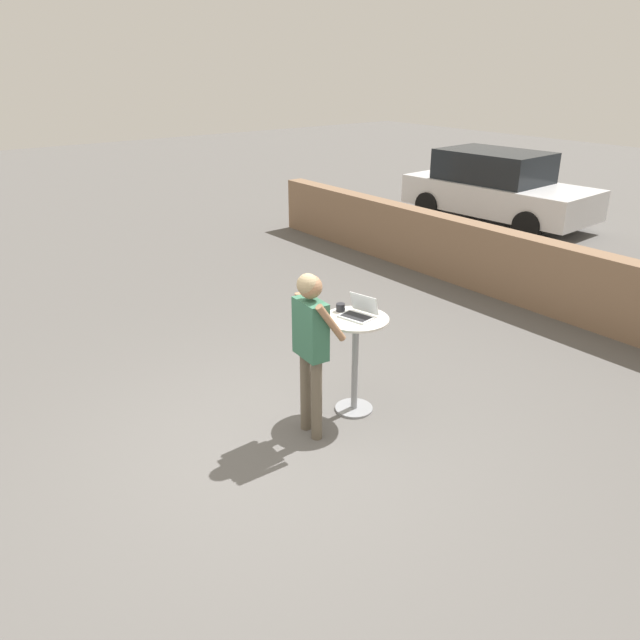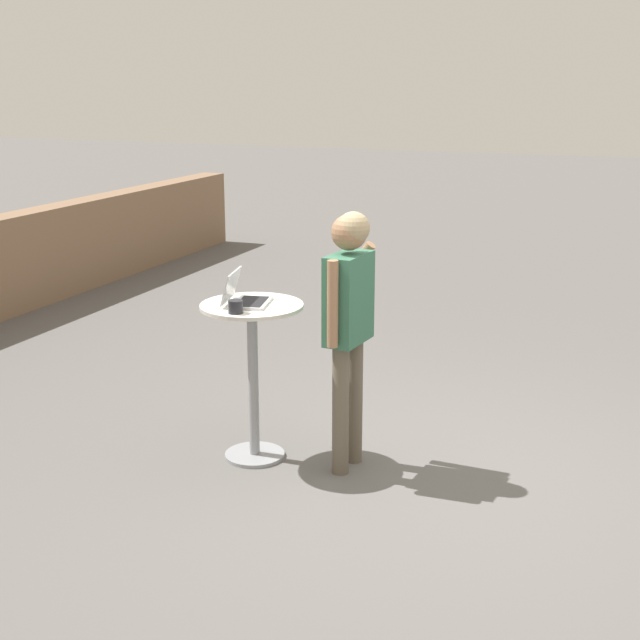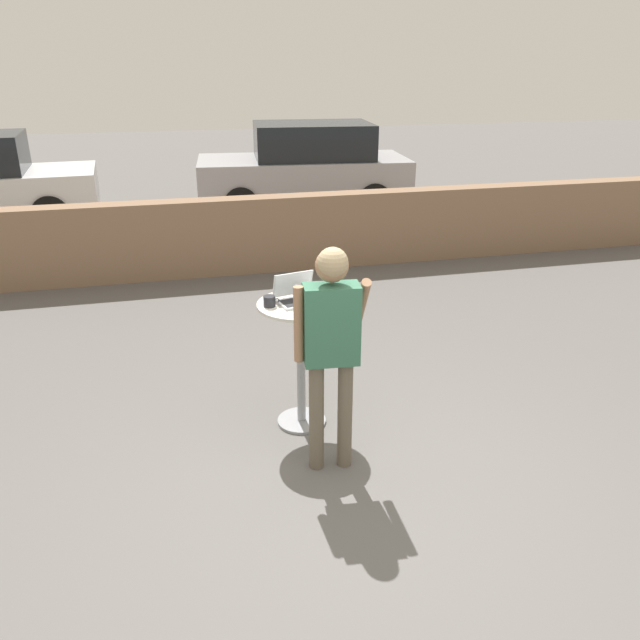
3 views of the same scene
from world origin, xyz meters
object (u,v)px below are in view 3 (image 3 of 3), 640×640
at_px(cafe_table, 301,344).
at_px(laptop, 298,295).
at_px(coffee_mug, 270,301).
at_px(parked_car_near_street, 306,167).
at_px(standing_person, 331,333).

height_order(cafe_table, laptop, laptop).
bearing_deg(coffee_mug, laptop, 13.33).
height_order(coffee_mug, parked_car_near_street, parked_car_near_street).
bearing_deg(parked_car_near_street, standing_person, -101.23).
xyz_separation_m(cafe_table, laptop, (-0.01, 0.05, 0.40)).
bearing_deg(coffee_mug, standing_person, -62.89).
distance_m(cafe_table, laptop, 0.41).
bearing_deg(parked_car_near_street, laptop, -102.83).
xyz_separation_m(standing_person, parked_car_near_street, (1.72, 8.64, -0.25)).
relative_size(coffee_mug, standing_person, 0.07).
bearing_deg(standing_person, parked_car_near_street, 78.77).
distance_m(laptop, standing_person, 0.70).
bearing_deg(standing_person, coffee_mug, 117.11).
height_order(coffee_mug, standing_person, standing_person).
bearing_deg(cafe_table, standing_person, -82.61).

